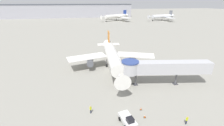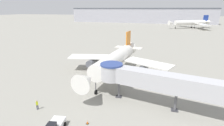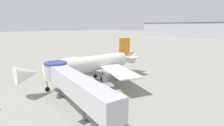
% 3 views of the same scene
% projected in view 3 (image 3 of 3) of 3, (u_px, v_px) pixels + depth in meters
% --- Properties ---
extents(ground_plane, '(800.00, 800.00, 0.00)m').
position_uv_depth(ground_plane, '(86.00, 81.00, 41.55)').
color(ground_plane, gray).
extents(main_airplane, '(27.38, 29.50, 9.66)m').
position_uv_depth(main_airplane, '(92.00, 64.00, 40.55)').
color(main_airplane, white).
rests_on(main_airplane, ground_plane).
extents(jet_bridge, '(21.24, 6.82, 6.30)m').
position_uv_depth(jet_bridge, '(70.00, 81.00, 26.29)').
color(jet_bridge, '#B7B7BC').
rests_on(jet_bridge, ground_plane).
extents(traffic_cone_starboard_wing, '(0.48, 0.48, 0.78)m').
position_uv_depth(traffic_cone_starboard_wing, '(124.00, 91.00, 33.94)').
color(traffic_cone_starboard_wing, black).
rests_on(traffic_cone_starboard_wing, ground_plane).
extents(terminal_building, '(161.03, 23.73, 16.57)m').
position_uv_depth(terminal_building, '(218.00, 30.00, 172.87)').
color(terminal_building, '#A8A8B2').
rests_on(terminal_building, ground_plane).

